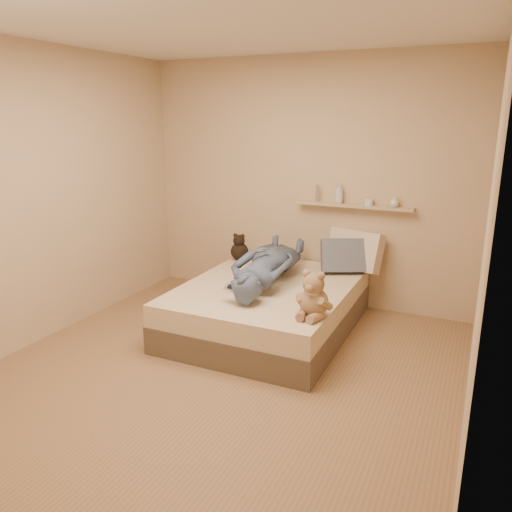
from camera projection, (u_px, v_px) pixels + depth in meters
The scene contains 10 objects.
room at pixel (219, 212), 3.67m from camera, with size 3.80×3.80×3.80m.
bed at pixel (268, 307), 4.77m from camera, with size 1.50×1.90×0.45m.
game_console at pixel (232, 288), 4.20m from camera, with size 0.16×0.10×0.05m.
teddy_bear at pixel (313, 298), 3.91m from camera, with size 0.32×0.31×0.39m.
dark_plush at pixel (239, 249), 5.49m from camera, with size 0.20×0.20×0.30m.
pillow_cream at pixel (355, 251), 5.13m from camera, with size 0.55×0.16×0.40m, color #C5B29C.
pillow_grey at pixel (346, 256), 5.04m from camera, with size 0.50×0.14×0.34m, color #565C68.
person at pixel (267, 263), 4.74m from camera, with size 0.55×1.51×0.36m, color #4C5C78.
wall_shelf at pixel (354, 206), 5.10m from camera, with size 1.20×0.12×0.03m, color tan.
shelf_bottles at pixel (358, 197), 5.06m from camera, with size 0.87×0.11×0.21m.
Camera 1 is at (1.78, -3.17, 1.97)m, focal length 35.00 mm.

